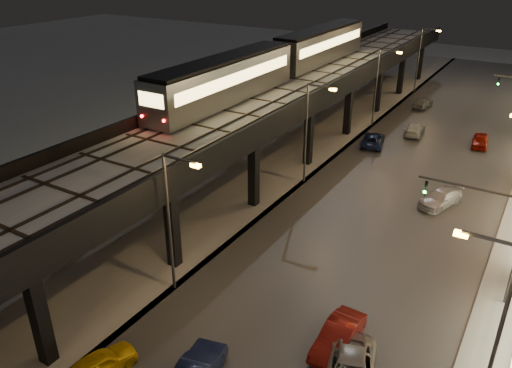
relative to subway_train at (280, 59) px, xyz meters
The scene contains 20 objects.
road_surface 18.88m from the subway_train, 18.41° to the right, with size 17.00×120.00×0.06m, color #46474D.
under_viaduct_pavement 10.34m from the subway_train, 64.85° to the right, with size 11.00×120.00×0.06m, color #9FA1A8.
elevated_viaduct 9.31m from the subway_train, 73.57° to the right, with size 9.00×100.00×6.30m.
viaduct_trackbed 8.98m from the subway_train, 73.39° to the right, with size 8.40×100.00×0.32m.
viaduct_parapet_streetside 10.91m from the subway_train, 50.55° to the right, with size 0.30×100.00×1.10m, color black.
viaduct_parapet_far 8.69m from the subway_train, 102.53° to the right, with size 0.30×100.00×1.10m, color black.
streetlight_left_1 28.68m from the subway_train, 73.54° to the right, with size 2.57×0.28×9.00m.
streetlight_right_1 37.33m from the subway_train, 47.29° to the right, with size 2.56×0.28×9.00m.
streetlight_left_2 12.77m from the subway_train, 49.11° to the right, with size 2.57×0.28×9.00m.
streetlight_left_3 12.30m from the subway_train, 47.06° to the left, with size 2.57×0.28×9.00m.
streetlight_left_4 28.06m from the subway_train, 73.16° to the left, with size 2.57×0.28×9.00m.
traffic_light_rig_a 30.73m from the subway_train, 36.98° to the right, with size 6.10×0.34×7.00m.
subway_train is the anchor object (origin of this frame).
car_taxi 36.62m from the subway_train, 75.14° to the right, with size 1.49×3.71×1.26m, color yellow.
car_mid_silver 13.00m from the subway_train, 14.72° to the left, with size 2.14×4.64×1.29m, color navy.
car_mid_dark 17.23m from the subway_train, 33.07° to the left, with size 1.79×4.41×1.28m, color silver.
car_far_white 23.55m from the subway_train, 60.56° to the left, with size 1.62×4.02×1.37m, color gray.
car_onc_silver 33.49m from the subway_train, 55.51° to the right, with size 1.52×4.35×1.43m, color maroon.
car_onc_white 22.17m from the subway_train, 21.54° to the right, with size 1.81×4.46×1.29m, color silver.
car_onc_red 22.77m from the subway_train, 22.39° to the left, with size 1.55×3.85×1.31m, color #8F1206.
Camera 1 is at (16.68, -5.86, 19.15)m, focal length 35.00 mm.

